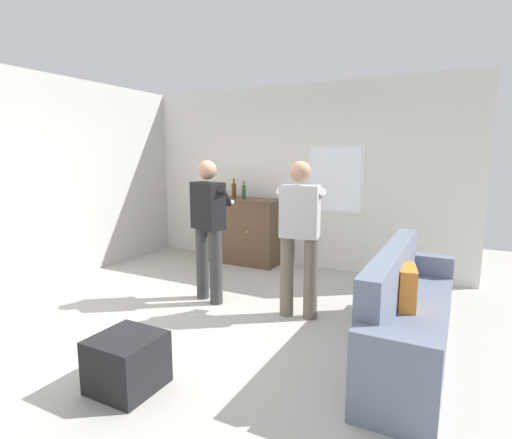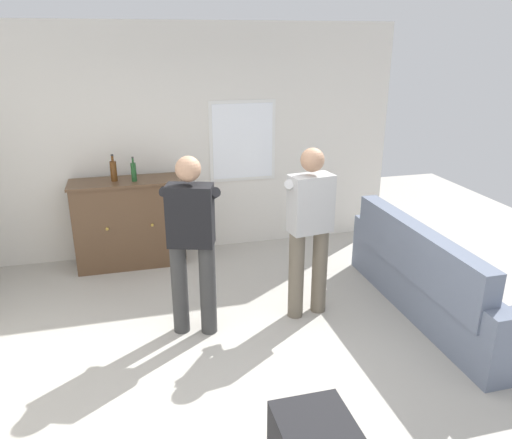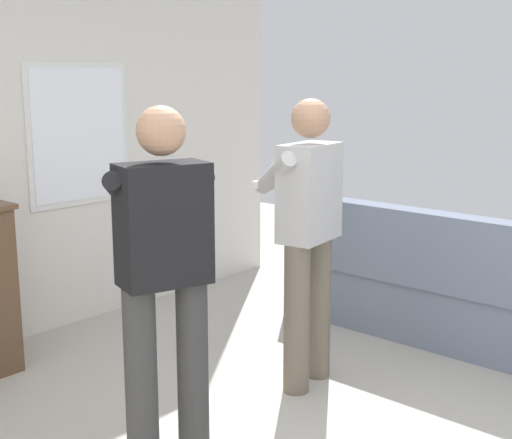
{
  "view_description": "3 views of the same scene",
  "coord_description": "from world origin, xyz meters",
  "views": [
    {
      "loc": [
        2.32,
        -3.21,
        1.74
      ],
      "look_at": [
        0.33,
        0.6,
        1.04
      ],
      "focal_mm": 28.0,
      "sensor_mm": 36.0,
      "label": 1
    },
    {
      "loc": [
        -0.79,
        -3.47,
        2.6
      ],
      "look_at": [
        0.28,
        0.6,
        1.07
      ],
      "focal_mm": 35.0,
      "sensor_mm": 36.0,
      "label": 2
    },
    {
      "loc": [
        -2.35,
        -1.76,
        1.81
      ],
      "look_at": [
        0.24,
        0.55,
        1.1
      ],
      "focal_mm": 50.0,
      "sensor_mm": 36.0,
      "label": 3
    }
  ],
  "objects": [
    {
      "name": "person_standing_right",
      "position": [
        0.82,
        0.67,
        0.94
      ],
      "size": [
        0.55,
        0.5,
        1.68
      ],
      "color": "#6B6051",
      "rests_on": "ground"
    },
    {
      "name": "person_standing_left",
      "position": [
        -0.31,
        0.63,
        0.94
      ],
      "size": [
        0.53,
        0.52,
        1.68
      ],
      "color": "#383838",
      "rests_on": "ground"
    },
    {
      "name": "wall_back_with_window",
      "position": [
        0.01,
        2.66,
        1.4
      ],
      "size": [
        5.2,
        0.15,
        2.8
      ],
      "color": "silver",
      "rests_on": "ground"
    },
    {
      "name": "bottle_liquor_amber",
      "position": [
        -0.74,
        2.24,
        1.17
      ],
      "size": [
        0.06,
        0.06,
        0.28
      ],
      "color": "#1E4C23",
      "rests_on": "sideboard_cabinet"
    },
    {
      "name": "ground",
      "position": [
        0.0,
        0.0,
        0.0
      ],
      "size": [
        10.4,
        10.4,
        0.0
      ],
      "primitive_type": "plane",
      "color": "#B2ADA3"
    },
    {
      "name": "bottle_wine_green",
      "position": [
        -0.96,
        2.31,
        1.18
      ],
      "size": [
        0.07,
        0.07,
        0.31
      ],
      "color": "#593314",
      "rests_on": "sideboard_cabinet"
    },
    {
      "name": "couch",
      "position": [
        1.97,
        0.37,
        0.34
      ],
      "size": [
        0.57,
        2.43,
        0.93
      ],
      "color": "slate",
      "rests_on": "ground"
    },
    {
      "name": "sideboard_cabinet",
      "position": [
        -0.84,
        2.3,
        0.53
      ],
      "size": [
        1.3,
        0.49,
        1.06
      ],
      "color": "brown",
      "rests_on": "ground"
    }
  ]
}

